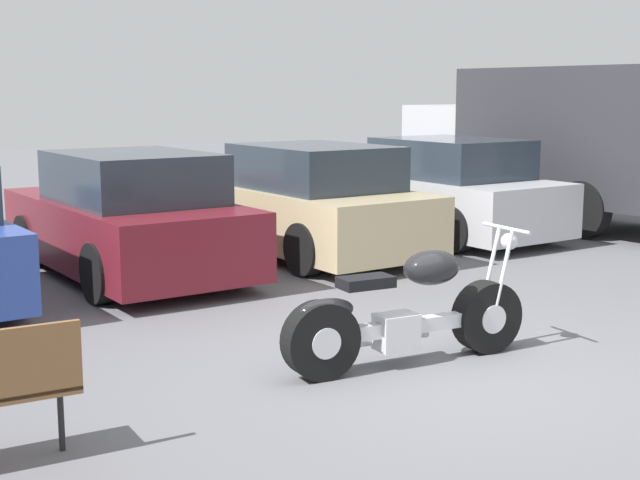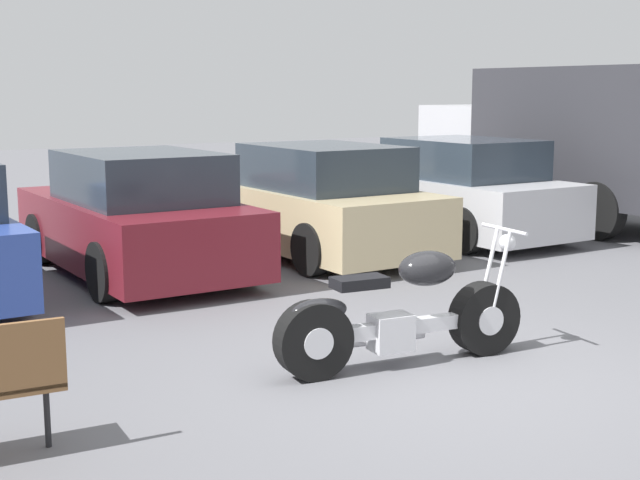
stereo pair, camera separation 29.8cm
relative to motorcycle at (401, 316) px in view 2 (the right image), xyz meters
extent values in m
plane|color=slate|center=(0.15, -0.41, -0.43)|extent=(60.00, 60.00, 0.00)
cylinder|color=black|center=(0.83, -0.11, -0.11)|extent=(0.65, 0.28, 0.63)
cylinder|color=silver|center=(0.83, -0.11, -0.11)|extent=(0.28, 0.25, 0.25)
cylinder|color=black|center=(-0.79, 0.10, -0.11)|extent=(0.65, 0.28, 0.63)
cylinder|color=silver|center=(-0.79, 0.10, -0.11)|extent=(0.28, 0.25, 0.25)
cube|color=silver|center=(0.02, -0.01, -0.10)|extent=(1.25, 0.27, 0.12)
cube|color=silver|center=(-0.09, 0.01, -0.13)|extent=(0.37, 0.28, 0.30)
ellipsoid|color=black|center=(0.24, -0.03, 0.38)|extent=(0.56, 0.41, 0.29)
cube|color=black|center=(-0.39, 0.05, 0.32)|extent=(0.47, 0.29, 0.09)
ellipsoid|color=black|center=(-0.74, 0.09, 0.12)|extent=(0.50, 0.26, 0.20)
cylinder|color=silver|center=(0.91, -0.21, 0.27)|extent=(0.22, 0.06, 0.78)
cylinder|color=silver|center=(0.93, -0.03, 0.27)|extent=(0.22, 0.06, 0.78)
cylinder|color=silver|center=(1.01, -0.13, 0.66)|extent=(0.11, 0.62, 0.03)
sphere|color=silver|center=(1.05, -0.14, 0.54)|extent=(0.15, 0.15, 0.15)
cylinder|color=silver|center=(-0.30, 0.18, -0.22)|extent=(1.25, 0.24, 0.08)
cylinder|color=black|center=(-2.25, 3.51, -0.09)|extent=(0.20, 0.67, 0.67)
cube|color=maroon|center=(-0.49, 4.79, 0.12)|extent=(1.82, 4.13, 0.79)
cube|color=#28333D|center=(-0.49, 4.54, 0.81)|extent=(1.60, 2.15, 0.59)
cylinder|color=black|center=(-1.34, 6.07, -0.09)|extent=(0.20, 0.67, 0.67)
cylinder|color=black|center=(0.36, 6.07, -0.09)|extent=(0.20, 0.67, 0.67)
cylinder|color=black|center=(-1.34, 3.51, -0.09)|extent=(0.20, 0.67, 0.67)
cylinder|color=black|center=(0.36, 3.51, -0.09)|extent=(0.20, 0.67, 0.67)
cube|color=#C6B284|center=(2.13, 4.75, 0.12)|extent=(1.82, 4.13, 0.79)
cube|color=#28333D|center=(2.13, 4.51, 0.81)|extent=(1.60, 2.15, 0.59)
cylinder|color=black|center=(1.28, 6.03, -0.09)|extent=(0.20, 0.67, 0.67)
cylinder|color=black|center=(2.97, 6.03, -0.09)|extent=(0.20, 0.67, 0.67)
cylinder|color=black|center=(1.28, 3.47, -0.09)|extent=(0.20, 0.67, 0.67)
cylinder|color=black|center=(2.97, 3.47, -0.09)|extent=(0.20, 0.67, 0.67)
cube|color=#BCBCC1|center=(4.74, 4.87, 0.12)|extent=(1.82, 4.13, 0.79)
cube|color=#28333D|center=(4.74, 4.63, 0.81)|extent=(1.60, 2.15, 0.59)
cylinder|color=black|center=(3.89, 6.15, -0.09)|extent=(0.20, 0.67, 0.67)
cylinder|color=black|center=(5.59, 6.15, -0.09)|extent=(0.20, 0.67, 0.67)
cylinder|color=black|center=(3.89, 3.60, -0.09)|extent=(0.20, 0.67, 0.67)
cylinder|color=black|center=(5.59, 3.60, -0.09)|extent=(0.20, 0.67, 0.67)
cube|color=#2D2D33|center=(7.42, 4.08, 1.13)|extent=(2.15, 4.38, 2.17)
cube|color=#B2B2B7|center=(7.42, 7.04, 0.80)|extent=(2.07, 1.54, 1.52)
cylinder|color=black|center=(6.43, 7.04, 0.02)|extent=(0.24, 0.90, 0.90)
cylinder|color=black|center=(8.42, 7.04, 0.02)|extent=(0.24, 0.90, 0.90)
cylinder|color=black|center=(6.43, 3.43, 0.02)|extent=(0.24, 0.90, 0.90)
cylinder|color=black|center=(-2.96, -0.15, -0.20)|extent=(0.04, 0.04, 0.45)
camera|label=1|loc=(-4.65, -5.53, 1.84)|focal=50.00mm
camera|label=2|loc=(-4.40, -5.69, 1.84)|focal=50.00mm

